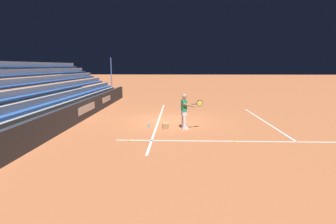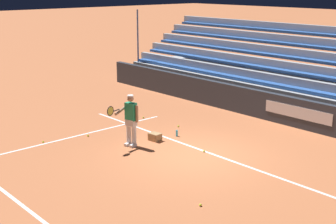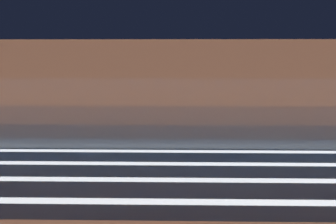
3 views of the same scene
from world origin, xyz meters
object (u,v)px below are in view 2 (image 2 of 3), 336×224
tennis_ball_by_box (178,126)px  tennis_ball_toward_net (200,205)px  tennis_ball_near_player (43,142)px  tennis_ball_midcourt (143,118)px  ball_box_cardboard (155,137)px  tennis_ball_far_right (88,136)px  water_bottle (177,133)px  tennis_ball_far_left (204,151)px  tennis_player (130,120)px

tennis_ball_by_box → tennis_ball_toward_net: same height
tennis_ball_near_player → tennis_ball_toward_net: bearing=-174.9°
tennis_ball_midcourt → tennis_ball_near_player: same height
ball_box_cardboard → tennis_ball_far_right: ball_box_cardboard is taller
tennis_ball_by_box → water_bottle: bearing=134.0°
water_bottle → tennis_ball_far_left: bearing=165.6°
tennis_ball_near_player → tennis_ball_far_left: size_ratio=1.00×
tennis_player → tennis_ball_midcourt: 3.36m
tennis_ball_toward_net → water_bottle: bearing=-36.9°
tennis_ball_by_box → tennis_ball_far_right: 3.37m
ball_box_cardboard → tennis_ball_toward_net: (-4.43, 2.34, -0.10)m
tennis_player → tennis_ball_toward_net: (-4.55, 1.40, -0.86)m
ball_box_cardboard → tennis_ball_near_player: 3.76m
tennis_ball_by_box → tennis_ball_far_right: same height
tennis_ball_toward_net → tennis_player: bearing=-17.1°
ball_box_cardboard → tennis_ball_by_box: size_ratio=6.06×
tennis_ball_near_player → tennis_ball_toward_net: same height
tennis_player → tennis_ball_near_player: 3.11m
tennis_ball_by_box → tennis_ball_far_left: size_ratio=1.00×
tennis_ball_midcourt → tennis_ball_toward_net: 7.76m
water_bottle → tennis_ball_toward_net: bearing=143.1°
tennis_ball_midcourt → tennis_ball_far_right: 2.91m
tennis_player → tennis_ball_far_left: 2.59m
tennis_player → tennis_ball_by_box: (0.47, -2.59, -0.86)m
ball_box_cardboard → tennis_ball_near_player: (2.34, 2.94, -0.10)m
tennis_ball_far_right → tennis_ball_toward_net: 6.38m
tennis_ball_near_player → tennis_ball_toward_net: 6.79m
tennis_ball_far_right → tennis_ball_by_box: bearing=-112.5°
tennis_ball_midcourt → water_bottle: 2.58m
tennis_ball_far_left → water_bottle: water_bottle is taller
tennis_ball_by_box → tennis_ball_midcourt: 1.78m
tennis_ball_toward_net → water_bottle: water_bottle is taller
tennis_ball_far_left → water_bottle: (1.74, -0.45, 0.08)m
tennis_ball_toward_net → water_bottle: size_ratio=0.30×
tennis_ball_by_box → tennis_ball_far_right: bearing=67.5°
ball_box_cardboard → tennis_ball_by_box: (0.60, -1.65, -0.10)m
tennis_ball_by_box → tennis_ball_near_player: same height
tennis_ball_toward_net → ball_box_cardboard: bearing=-27.8°
tennis_ball_midcourt → tennis_ball_far_right: bearing=99.4°
tennis_ball_midcourt → tennis_ball_far_right: same height
tennis_ball_midcourt → tennis_ball_far_left: bearing=167.0°
tennis_ball_near_player → tennis_player: bearing=-137.8°
tennis_player → tennis_ball_far_right: 2.04m
water_bottle → tennis_player: bearing=81.2°
tennis_player → tennis_ball_near_player: bearing=42.2°
ball_box_cardboard → water_bottle: bearing=-100.1°
tennis_ball_by_box → tennis_ball_near_player: size_ratio=1.00×
tennis_ball_by_box → water_bottle: (-0.76, 0.78, 0.08)m
tennis_ball_far_right → tennis_player: bearing=-163.4°
tennis_ball_near_player → water_bottle: size_ratio=0.30×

